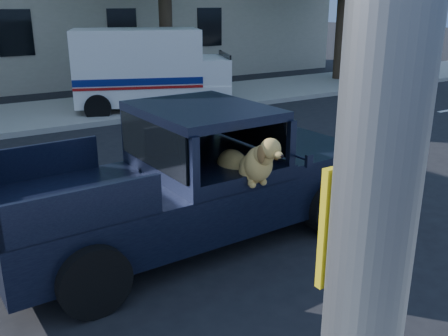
{
  "coord_description": "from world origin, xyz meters",
  "views": [
    {
      "loc": [
        -2.53,
        -5.81,
        3.23
      ],
      "look_at": [
        0.9,
        -0.42,
        1.1
      ],
      "focal_mm": 40.0,
      "sensor_mm": 36.0,
      "label": 1
    }
  ],
  "objects": [
    {
      "name": "parked_sedan",
      "position": [
        14.47,
        7.65,
        0.62
      ],
      "size": [
        2.55,
        3.97,
        1.24
      ],
      "primitive_type": "imported",
      "rotation": [
        0.0,
        0.0,
        1.93
      ],
      "color": "black",
      "rests_on": "ground"
    },
    {
      "name": "pickup_truck",
      "position": [
        0.46,
        -0.05,
        0.64
      ],
      "size": [
        5.35,
        2.76,
        1.89
      ],
      "rotation": [
        0.0,
        0.0,
        0.03
      ],
      "color": "black",
      "rests_on": "ground"
    },
    {
      "name": "ground",
      "position": [
        0.0,
        0.0,
        0.0
      ],
      "size": [
        120.0,
        120.0,
        0.0
      ],
      "primitive_type": "plane",
      "color": "black",
      "rests_on": "ground"
    },
    {
      "name": "lane_stripes",
      "position": [
        2.0,
        3.4,
        0.01
      ],
      "size": [
        21.6,
        0.14,
        0.01
      ],
      "primitive_type": null,
      "color": "silver",
      "rests_on": "ground"
    },
    {
      "name": "far_sidewalk",
      "position": [
        0.0,
        9.2,
        0.07
      ],
      "size": [
        60.0,
        4.0,
        0.15
      ],
      "primitive_type": "cube",
      "color": "gray",
      "rests_on": "ground"
    },
    {
      "name": "mail_truck",
      "position": [
        3.71,
        8.29,
        1.09
      ],
      "size": [
        4.98,
        3.62,
        2.49
      ],
      "rotation": [
        0.0,
        0.0,
        -0.38
      ],
      "color": "silver",
      "rests_on": "ground"
    }
  ]
}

